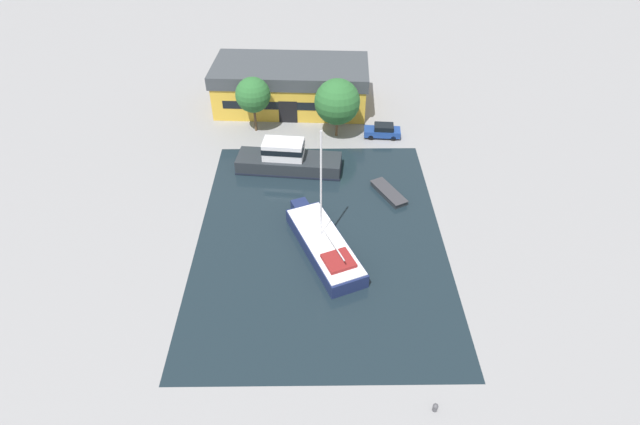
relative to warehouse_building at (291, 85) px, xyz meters
name	(u,v)px	position (x,y,z in m)	size (l,w,h in m)	color
ground_plane	(320,237)	(3.40, -25.34, -2.79)	(440.00, 440.00, 0.00)	gray
water_canal	(320,237)	(3.40, -25.34, -2.79)	(21.83, 29.66, 0.01)	black
warehouse_building	(291,85)	(0.00, 0.00, 0.00)	(19.55, 10.29, 5.52)	gold
quay_tree_near_building	(337,102)	(5.48, -7.65, 1.53)	(5.14, 5.14, 6.90)	brown
quay_tree_by_water	(253,95)	(-4.03, -6.35, 1.78)	(4.00, 4.00, 6.58)	brown
parked_car	(383,131)	(10.80, -7.98, -2.00)	(4.30, 2.09, 1.57)	navy
sailboat_moored	(324,244)	(3.67, -27.11, -2.05)	(6.97, 11.61, 11.53)	#19234C
motor_cruiser	(287,160)	(0.07, -14.55, -1.59)	(11.31, 4.62, 3.35)	#23282D
small_dinghy	(389,193)	(10.24, -19.21, -2.52)	(3.43, 4.81, 0.52)	#23282D
mooring_bollard	(435,407)	(10.54, -41.97, -2.45)	(0.35, 0.35, 0.66)	#47474C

